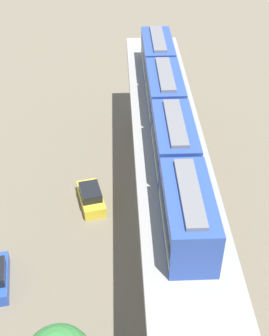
# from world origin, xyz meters

# --- Properties ---
(ground_plane) EXTENTS (120.00, 120.00, 0.00)m
(ground_plane) POSITION_xyz_m (0.00, 0.00, 0.00)
(ground_plane) COLOR #706654
(viaduct) EXTENTS (5.20, 35.80, 7.95)m
(viaduct) POSITION_xyz_m (0.00, 0.00, 6.19)
(viaduct) COLOR #999691
(viaduct) RESTS_ON ground
(train) EXTENTS (2.64, 27.45, 3.24)m
(train) POSITION_xyz_m (0.00, 0.54, 9.48)
(train) COLOR #2D4CA5
(train) RESTS_ON viaduct
(parked_car_yellow) EXTENTS (2.68, 4.49, 1.76)m
(parked_car_yellow) POSITION_xyz_m (6.19, -0.78, 0.74)
(parked_car_yellow) COLOR yellow
(parked_car_yellow) RESTS_ON ground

